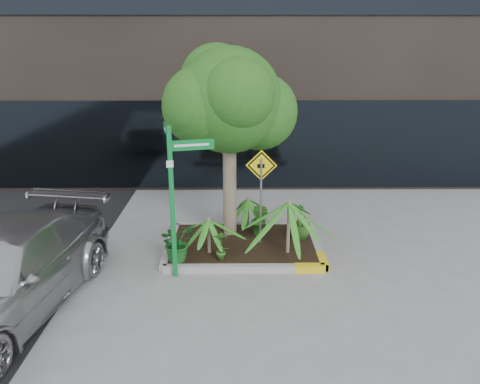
{
  "coord_description": "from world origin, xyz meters",
  "views": [
    {
      "loc": [
        0.06,
        -9.08,
        4.4
      ],
      "look_at": [
        0.13,
        0.2,
        1.34
      ],
      "focal_mm": 35.0,
      "sensor_mm": 36.0,
      "label": 1
    }
  ],
  "objects_px": {
    "tree": "(229,100)",
    "cattle_sign": "(261,182)",
    "street_sign_post": "(174,186)",
    "parked_car": "(2,274)"
  },
  "relations": [
    {
      "from": "tree",
      "to": "cattle_sign",
      "type": "bearing_deg",
      "value": -45.96
    },
    {
      "from": "tree",
      "to": "cattle_sign",
      "type": "xyz_separation_m",
      "value": [
        0.66,
        -0.69,
        -1.59
      ]
    },
    {
      "from": "parked_car",
      "to": "street_sign_post",
      "type": "relative_size",
      "value": 1.69
    },
    {
      "from": "tree",
      "to": "cattle_sign",
      "type": "relative_size",
      "value": 2.06
    },
    {
      "from": "tree",
      "to": "street_sign_post",
      "type": "distance_m",
      "value": 2.4
    },
    {
      "from": "street_sign_post",
      "to": "parked_car",
      "type": "bearing_deg",
      "value": -168.09
    },
    {
      "from": "tree",
      "to": "street_sign_post",
      "type": "bearing_deg",
      "value": -119.98
    },
    {
      "from": "tree",
      "to": "street_sign_post",
      "type": "xyz_separation_m",
      "value": [
        -1.0,
        -1.73,
        -1.33
      ]
    },
    {
      "from": "tree",
      "to": "cattle_sign",
      "type": "distance_m",
      "value": 1.85
    },
    {
      "from": "street_sign_post",
      "to": "cattle_sign",
      "type": "distance_m",
      "value": 1.98
    }
  ]
}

